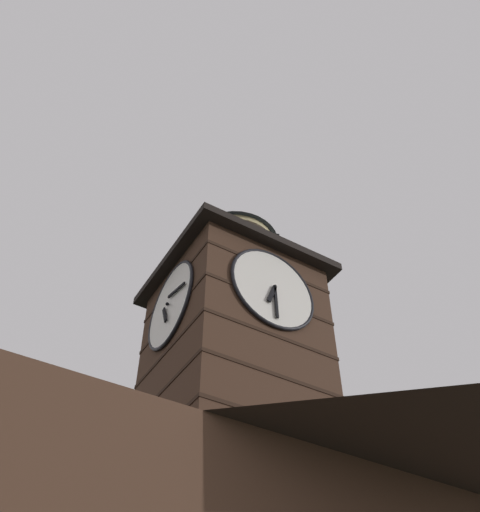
# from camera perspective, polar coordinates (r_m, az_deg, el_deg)

# --- Properties ---
(clock_tower) EXTENTS (4.73, 4.73, 9.76)m
(clock_tower) POSITION_cam_1_polar(r_m,az_deg,el_deg) (17.00, -0.61, -8.23)
(clock_tower) COLOR #422B1E
(clock_tower) RESTS_ON building_main
(flying_bird_high) EXTENTS (0.73, 0.39, 0.12)m
(flying_bird_high) POSITION_cam_1_polar(r_m,az_deg,el_deg) (28.05, 3.07, 2.11)
(flying_bird_high) COLOR black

